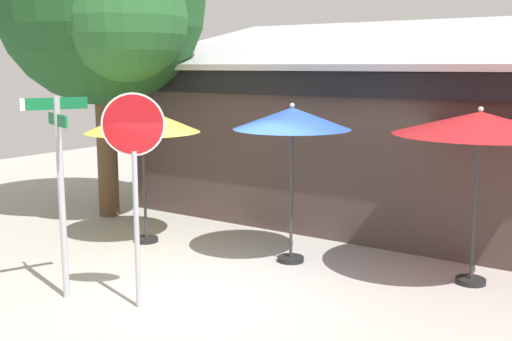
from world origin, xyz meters
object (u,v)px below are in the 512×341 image
at_px(stop_sign, 134,158).
at_px(patio_umbrella_mustard_left, 143,121).
at_px(patio_umbrella_crimson_right, 480,125).
at_px(street_sign_post, 60,176).
at_px(patio_umbrella_royal_blue_center, 292,120).
at_px(shade_tree, 104,4).

distance_m(stop_sign, patio_umbrella_mustard_left, 3.22).
relative_size(patio_umbrella_mustard_left, patio_umbrella_crimson_right, 0.96).
relative_size(stop_sign, patio_umbrella_crimson_right, 1.09).
height_order(street_sign_post, patio_umbrella_royal_blue_center, street_sign_post).
relative_size(street_sign_post, shade_tree, 0.42).
bearing_deg(patio_umbrella_royal_blue_center, patio_umbrella_crimson_right, 11.85).
bearing_deg(shade_tree, patio_umbrella_mustard_left, -27.33).
bearing_deg(patio_umbrella_crimson_right, street_sign_post, -140.60).
height_order(patio_umbrella_royal_blue_center, patio_umbrella_crimson_right, patio_umbrella_crimson_right).
distance_m(patio_umbrella_crimson_right, shade_tree, 7.87).
relative_size(street_sign_post, patio_umbrella_crimson_right, 1.07).
relative_size(patio_umbrella_mustard_left, shade_tree, 0.38).
bearing_deg(patio_umbrella_mustard_left, stop_sign, -47.86).
bearing_deg(street_sign_post, stop_sign, 15.58).
height_order(patio_umbrella_royal_blue_center, shade_tree, shade_tree).
bearing_deg(patio_umbrella_mustard_left, patio_umbrella_crimson_right, 10.80).
bearing_deg(stop_sign, shade_tree, 140.48).
bearing_deg(patio_umbrella_mustard_left, patio_umbrella_royal_blue_center, 9.75).
bearing_deg(patio_umbrella_crimson_right, stop_sign, -135.14).
bearing_deg(stop_sign, street_sign_post, -164.42).
distance_m(street_sign_post, patio_umbrella_royal_blue_center, 3.70).
bearing_deg(patio_umbrella_royal_blue_center, shade_tree, 173.74).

